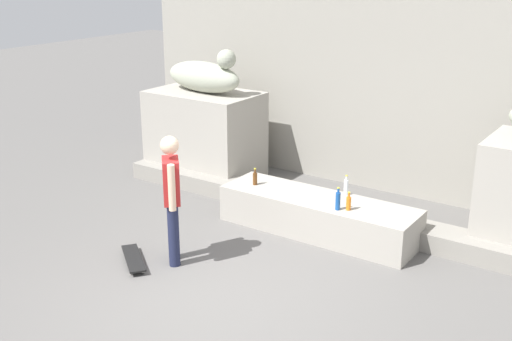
# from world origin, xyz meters

# --- Properties ---
(ground_plane) EXTENTS (40.00, 40.00, 0.00)m
(ground_plane) POSITION_xyz_m (0.00, 0.00, 0.00)
(ground_plane) COLOR #605E5B
(facade_wall) EXTENTS (9.40, 0.60, 5.49)m
(facade_wall) POSITION_xyz_m (0.00, 4.63, 2.74)
(facade_wall) COLOR #9B978D
(facade_wall) RESTS_ON ground_plane
(pedestal_left) EXTENTS (1.89, 1.20, 1.50)m
(pedestal_left) POSITION_xyz_m (-2.89, 3.33, 0.75)
(pedestal_left) COLOR #A39E93
(pedestal_left) RESTS_ON ground_plane
(statue_reclining_left) EXTENTS (1.66, 0.75, 0.78)m
(statue_reclining_left) POSITION_xyz_m (-2.86, 3.32, 1.78)
(statue_reclining_left) COLOR #A8AD99
(statue_reclining_left) RESTS_ON pedestal_left
(ledge_block) EXTENTS (2.84, 0.82, 0.52)m
(ledge_block) POSITION_xyz_m (0.00, 2.24, 0.26)
(ledge_block) COLOR #A39E93
(ledge_block) RESTS_ON ground_plane
(skater) EXTENTS (0.40, 0.42, 1.67)m
(skater) POSITION_xyz_m (-1.06, 0.41, 0.92)
(skater) COLOR #1E233F
(skater) RESTS_ON ground_plane
(skateboard) EXTENTS (0.76, 0.64, 0.08)m
(skateboard) POSITION_xyz_m (-1.46, 0.08, 0.06)
(skateboard) COLOR black
(skateboard) RESTS_ON ground_plane
(bottle_blue) EXTENTS (0.07, 0.07, 0.31)m
(bottle_blue) POSITION_xyz_m (0.42, 2.00, 0.65)
(bottle_blue) COLOR #194C99
(bottle_blue) RESTS_ON ledge_block
(bottle_clear) EXTENTS (0.06, 0.06, 0.29)m
(bottle_clear) POSITION_xyz_m (0.26, 2.56, 0.64)
(bottle_clear) COLOR silver
(bottle_clear) RESTS_ON ledge_block
(bottle_orange) EXTENTS (0.07, 0.07, 0.25)m
(bottle_orange) POSITION_xyz_m (0.55, 2.08, 0.63)
(bottle_orange) COLOR orange
(bottle_orange) RESTS_ON ledge_block
(bottle_brown) EXTENTS (0.07, 0.07, 0.25)m
(bottle_brown) POSITION_xyz_m (-1.03, 2.19, 0.62)
(bottle_brown) COLOR #593314
(bottle_brown) RESTS_ON ledge_block
(stair_step) EXTENTS (7.67, 0.50, 0.27)m
(stair_step) POSITION_xyz_m (0.00, 2.71, 0.13)
(stair_step) COLOR gray
(stair_step) RESTS_ON ground_plane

